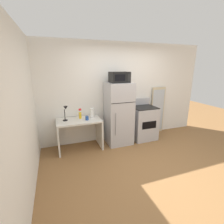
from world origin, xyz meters
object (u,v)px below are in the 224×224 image
at_px(desk, 79,129).
at_px(spray_bottle, 80,115).
at_px(desk_lamp, 65,111).
at_px(paper_towel_roll, 92,113).
at_px(oven_range, 143,122).
at_px(leaning_mirror, 158,110).
at_px(refrigerator, 119,114).
at_px(microwave, 119,77).
at_px(coffee_mug, 87,118).

xyz_separation_m(desk, spray_bottle, (0.05, 0.10, 0.33)).
distance_m(desk, desk_lamp, 0.56).
bearing_deg(desk_lamp, desk, -7.25).
relative_size(spray_bottle, paper_towel_roll, 1.04).
xyz_separation_m(oven_range, leaning_mirror, (0.63, 0.26, 0.23)).
bearing_deg(refrigerator, paper_towel_roll, 174.07).
bearing_deg(microwave, desk_lamp, 177.40).
bearing_deg(spray_bottle, paper_towel_roll, -6.15).
bearing_deg(oven_range, spray_bottle, 176.88).
bearing_deg(oven_range, leaning_mirror, 22.06).
relative_size(desk, paper_towel_roll, 4.38).
bearing_deg(paper_towel_roll, desk, -168.53).
height_order(desk_lamp, refrigerator, refrigerator).
distance_m(coffee_mug, oven_range, 1.64).
bearing_deg(desk, refrigerator, -0.11).
bearing_deg(desk, oven_range, 0.20).
bearing_deg(spray_bottle, leaning_mirror, 3.89).
bearing_deg(refrigerator, leaning_mirror, 10.77).
xyz_separation_m(spray_bottle, refrigerator, (0.98, -0.10, -0.05)).
relative_size(refrigerator, oven_range, 1.46).
relative_size(desk, microwave, 2.28).
bearing_deg(microwave, oven_range, 2.23).
xyz_separation_m(desk_lamp, microwave, (1.32, -0.06, 0.74)).
bearing_deg(oven_range, desk, -179.80).
distance_m(paper_towel_roll, refrigerator, 0.70).
relative_size(paper_towel_roll, leaning_mirror, 0.17).
bearing_deg(leaning_mirror, oven_range, -157.94).
height_order(coffee_mug, leaning_mirror, leaning_mirror).
distance_m(coffee_mug, spray_bottle, 0.23).
height_order(coffee_mug, paper_towel_roll, paper_towel_roll).
distance_m(paper_towel_roll, leaning_mirror, 2.09).
xyz_separation_m(desk, microwave, (1.03, -0.02, 1.22)).
height_order(desk, oven_range, oven_range).
height_order(microwave, leaning_mirror, microwave).
bearing_deg(coffee_mug, microwave, 3.61).
bearing_deg(spray_bottle, microwave, -7.21).
relative_size(spray_bottle, oven_range, 0.23).
bearing_deg(coffee_mug, refrigerator, 5.04).
height_order(desk_lamp, coffee_mug, desk_lamp).
distance_m(desk, coffee_mug, 0.35).
xyz_separation_m(desk_lamp, oven_range, (2.07, -0.03, -0.52)).
bearing_deg(spray_bottle, refrigerator, -5.99).
bearing_deg(desk, microwave, -1.29).
distance_m(desk_lamp, refrigerator, 1.33).
relative_size(spray_bottle, refrigerator, 0.16).
distance_m(desk, oven_range, 1.79).
xyz_separation_m(coffee_mug, spray_bottle, (-0.13, 0.18, 0.05)).
bearing_deg(paper_towel_roll, microwave, -7.66).
bearing_deg(coffee_mug, spray_bottle, 126.81).
relative_size(paper_towel_roll, microwave, 0.52).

